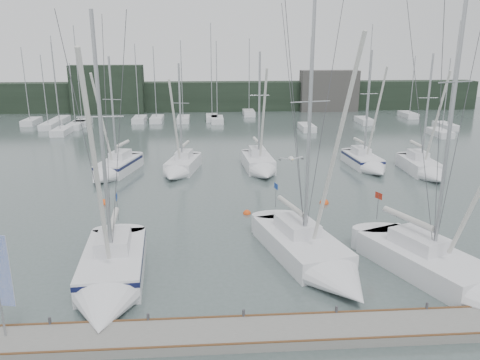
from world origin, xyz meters
name	(u,v)px	position (x,y,z in m)	size (l,w,h in m)	color
ground	(276,277)	(0.00, 0.00, 0.00)	(160.00, 160.00, 0.00)	#4A5A57
dock	(294,331)	(0.00, -5.00, 0.20)	(24.00, 2.00, 0.40)	slate
far_treeline	(226,96)	(0.00, 62.00, 2.50)	(90.00, 4.00, 5.00)	black
far_building_left	(108,89)	(-20.00, 60.00, 4.00)	(12.00, 3.00, 8.00)	black
far_building_right	(329,91)	(18.00, 60.00, 3.50)	(10.00, 3.00, 7.00)	#413F3C
mast_forest	(195,122)	(-5.10, 46.42, 0.48)	(61.43, 28.03, 14.49)	silver
sailboat_near_left	(110,280)	(-8.18, -0.82, 0.61)	(3.75, 9.70, 13.97)	silver
sailboat_near_center	(319,261)	(2.32, 0.56, 0.55)	(5.57, 10.36, 14.77)	silver
sailboat_near_right	(459,280)	(8.58, -1.97, 0.59)	(6.67, 10.46, 16.61)	silver
sailboat_mid_a	(112,170)	(-11.94, 19.88, 0.60)	(4.37, 8.26, 11.24)	silver
sailboat_mid_b	(179,168)	(-5.97, 20.08, 0.54)	(3.79, 7.37, 10.58)	silver
sailboat_mid_c	(261,166)	(1.48, 20.12, 0.59)	(2.96, 7.57, 11.58)	silver
sailboat_mid_d	(368,164)	(11.72, 20.53, 0.56)	(2.92, 7.52, 11.72)	silver
sailboat_mid_e	(426,170)	(16.17, 17.92, 0.56)	(2.66, 7.57, 11.45)	silver
buoy_a	(247,214)	(-0.70, 9.36, 0.00)	(0.55, 0.55, 0.55)	#EE4D15
buoy_b	(324,203)	(5.25, 11.13, 0.00)	(0.68, 0.68, 0.68)	#EE4D15
buoy_c	(104,203)	(-11.15, 12.28, 0.00)	(0.68, 0.68, 0.68)	#EE4D15
dock_banner	(1,277)	(-11.29, -4.80, 3.01)	(0.66, 0.19, 4.41)	#A1A4A9
seagull	(291,159)	(0.14, -2.38, 6.82)	(1.01, 0.46, 0.20)	silver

